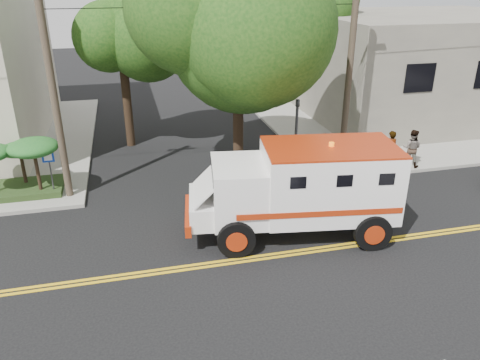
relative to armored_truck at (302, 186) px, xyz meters
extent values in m
plane|color=black|center=(-2.41, -1.20, -1.81)|extent=(100.00, 100.00, 0.00)
cube|color=gray|center=(11.09, 12.30, -1.74)|extent=(17.00, 17.00, 0.15)
cube|color=#6B665C|center=(12.59, 12.80, 1.34)|extent=(14.00, 12.00, 6.00)
cylinder|color=#382D23|center=(-8.01, 4.80, 2.69)|extent=(0.28, 0.28, 9.00)
cylinder|color=#382D23|center=(3.89, 5.00, 2.69)|extent=(0.28, 0.28, 9.00)
cylinder|color=black|center=(-0.91, 5.30, 1.69)|extent=(0.44, 0.44, 7.00)
sphere|color=#133C10|center=(-0.91, 5.30, 5.19)|extent=(5.32, 5.32, 5.32)
cylinder|color=black|center=(-5.41, 10.80, 0.99)|extent=(0.44, 0.44, 5.60)
sphere|color=#133C10|center=(-5.41, 10.80, 3.79)|extent=(3.92, 3.92, 3.92)
sphere|color=#133C10|center=(-4.57, 10.24, 4.21)|extent=(3.36, 3.36, 3.36)
cylinder|color=black|center=(6.09, 14.80, 1.16)|extent=(0.44, 0.44, 5.95)
sphere|color=#133C10|center=(6.09, 14.80, 4.14)|extent=(4.20, 4.20, 4.20)
sphere|color=#133C10|center=(6.99, 14.20, 4.59)|extent=(3.60, 3.60, 3.60)
cylinder|color=#3F3F42|center=(1.39, 4.40, -0.01)|extent=(0.12, 0.12, 3.60)
imported|color=#3F3F42|center=(1.39, 4.40, 1.34)|extent=(0.15, 0.18, 0.90)
cylinder|color=#3F3F42|center=(-8.61, 5.00, -0.81)|extent=(0.06, 0.06, 2.00)
cube|color=#0C33A5|center=(-8.61, 4.94, -0.01)|extent=(0.45, 0.03, 0.45)
cube|color=#1E3314|center=(-9.91, 5.60, -1.54)|extent=(3.20, 2.00, 0.24)
cylinder|color=black|center=(-9.81, 6.00, -0.74)|extent=(0.14, 0.14, 1.36)
ellipsoid|color=#195320|center=(-9.81, 6.00, 0.02)|extent=(1.55, 1.55, 0.54)
cylinder|color=black|center=(-9.11, 5.10, -0.58)|extent=(0.14, 0.14, 1.68)
ellipsoid|color=#195320|center=(-9.11, 5.10, 0.36)|extent=(1.91, 1.91, 0.66)
cube|color=white|center=(0.90, -0.13, 0.14)|extent=(4.67, 3.16, 2.34)
cube|color=white|center=(-2.08, 0.31, -0.09)|extent=(2.12, 2.68, 1.89)
cube|color=black|center=(-2.93, 0.43, 0.41)|extent=(0.34, 1.88, 0.78)
cube|color=white|center=(-3.23, 0.48, -0.64)|extent=(1.31, 2.35, 0.78)
cube|color=#A0280C|center=(-3.78, 0.56, -0.92)|extent=(0.55, 2.40, 0.39)
cube|color=#A0280C|center=(0.90, -0.13, 1.34)|extent=(4.67, 3.16, 0.07)
cylinder|color=black|center=(-2.48, -0.89, -1.20)|extent=(1.26, 0.53, 1.22)
cylinder|color=black|center=(-2.11, 1.57, -1.20)|extent=(1.26, 0.53, 1.22)
cylinder|color=black|center=(1.93, -1.54, -1.20)|extent=(1.26, 0.53, 1.22)
cylinder|color=black|center=(2.29, 0.92, -1.20)|extent=(1.26, 0.53, 1.22)
imported|color=gray|center=(5.90, 4.30, -0.77)|extent=(0.67, 0.46, 1.78)
imported|color=gray|center=(7.00, 4.30, -0.79)|extent=(1.07, 1.06, 1.75)
camera|label=1|loc=(-5.43, -13.32, 6.48)|focal=35.00mm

